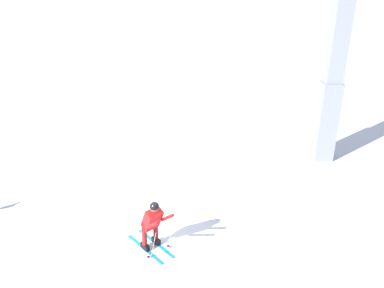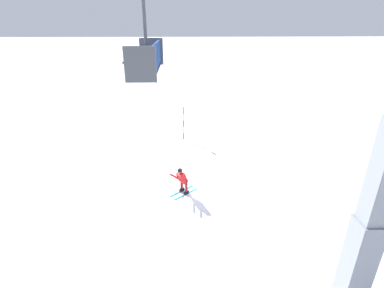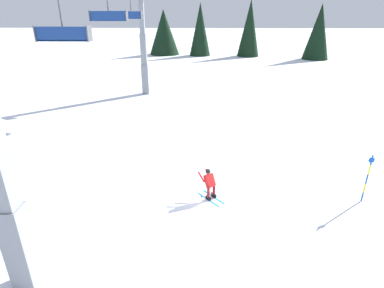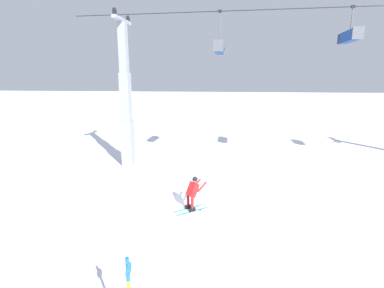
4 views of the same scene
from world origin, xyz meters
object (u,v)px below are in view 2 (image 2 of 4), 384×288
object	(u,v)px
chairlift_seat_nearest	(150,56)
lift_tower_near	(380,191)
skier_carving_main	(182,179)
trail_marker_pole	(183,122)

from	to	relation	value
chairlift_seat_nearest	lift_tower_near	bearing A→B (deg)	180.00
skier_carving_main	trail_marker_pole	xyz separation A→B (m)	(-0.16, -7.30, 0.44)
lift_tower_near	trail_marker_pole	distance (m)	14.73
skier_carving_main	trail_marker_pole	world-z (taller)	trail_marker_pole
trail_marker_pole	lift_tower_near	bearing A→B (deg)	110.86
skier_carving_main	lift_tower_near	distance (m)	8.77
skier_carving_main	chairlift_seat_nearest	world-z (taller)	chairlift_seat_nearest
chairlift_seat_nearest	trail_marker_pole	xyz separation A→B (m)	(-0.76, -13.52, -6.24)
skier_carving_main	trail_marker_pole	distance (m)	7.32
skier_carving_main	trail_marker_pole	size ratio (longest dim) A/B	0.67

